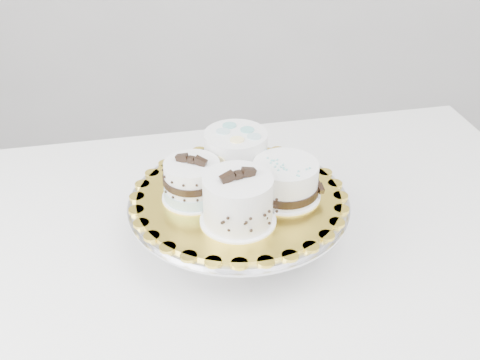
{
  "coord_description": "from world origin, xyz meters",
  "views": [
    {
      "loc": [
        -0.0,
        -0.61,
        1.41
      ],
      "look_at": [
        0.0,
        0.21,
        0.88
      ],
      "focal_mm": 45.0,
      "sensor_mm": 36.0,
      "label": 1
    }
  ],
  "objects_px": {
    "table": "(256,262)",
    "cake_dots": "(236,153)",
    "cake_board": "(239,197)",
    "cake_banded": "(192,182)",
    "cake_stand": "(239,213)",
    "cake_swirl": "(238,201)",
    "cake_ribbon": "(286,181)"
  },
  "relations": [
    {
      "from": "table",
      "to": "cake_swirl",
      "type": "xyz_separation_m",
      "value": [
        -0.03,
        -0.12,
        0.22
      ]
    },
    {
      "from": "cake_dots",
      "to": "cake_ribbon",
      "type": "relative_size",
      "value": 1.01
    },
    {
      "from": "cake_board",
      "to": "cake_dots",
      "type": "height_order",
      "value": "cake_dots"
    },
    {
      "from": "cake_stand",
      "to": "cake_dots",
      "type": "height_order",
      "value": "cake_dots"
    },
    {
      "from": "cake_board",
      "to": "cake_banded",
      "type": "bearing_deg",
      "value": -176.18
    },
    {
      "from": "cake_banded",
      "to": "cake_ribbon",
      "type": "xyz_separation_m",
      "value": [
        0.15,
        0.01,
        -0.0
      ]
    },
    {
      "from": "cake_board",
      "to": "cake_ribbon",
      "type": "xyz_separation_m",
      "value": [
        0.08,
        0.0,
        0.03
      ]
    },
    {
      "from": "cake_board",
      "to": "cake_ribbon",
      "type": "distance_m",
      "value": 0.08
    },
    {
      "from": "table",
      "to": "cake_dots",
      "type": "bearing_deg",
      "value": 136.7
    },
    {
      "from": "cake_board",
      "to": "cake_banded",
      "type": "xyz_separation_m",
      "value": [
        -0.08,
        -0.01,
        0.03
      ]
    },
    {
      "from": "cake_board",
      "to": "cake_banded",
      "type": "distance_m",
      "value": 0.08
    },
    {
      "from": "cake_ribbon",
      "to": "cake_dots",
      "type": "bearing_deg",
      "value": 125.29
    },
    {
      "from": "cake_banded",
      "to": "cake_dots",
      "type": "distance_m",
      "value": 0.1
    },
    {
      "from": "table",
      "to": "cake_board",
      "type": "distance_m",
      "value": 0.19
    },
    {
      "from": "cake_dots",
      "to": "cake_ribbon",
      "type": "height_order",
      "value": "cake_dots"
    },
    {
      "from": "cake_swirl",
      "to": "cake_dots",
      "type": "xyz_separation_m",
      "value": [
        -0.0,
        0.14,
        0.0
      ]
    },
    {
      "from": "table",
      "to": "cake_stand",
      "type": "bearing_deg",
      "value": -136.24
    },
    {
      "from": "cake_swirl",
      "to": "cake_banded",
      "type": "height_order",
      "value": "cake_swirl"
    },
    {
      "from": "cake_dots",
      "to": "cake_ribbon",
      "type": "bearing_deg",
      "value": -52.17
    },
    {
      "from": "cake_swirl",
      "to": "cake_dots",
      "type": "relative_size",
      "value": 1.09
    },
    {
      "from": "cake_stand",
      "to": "cake_dots",
      "type": "distance_m",
      "value": 0.1
    },
    {
      "from": "table",
      "to": "cake_ribbon",
      "type": "height_order",
      "value": "cake_ribbon"
    },
    {
      "from": "table",
      "to": "cake_board",
      "type": "bearing_deg",
      "value": -136.24
    },
    {
      "from": "cake_banded",
      "to": "cake_board",
      "type": "bearing_deg",
      "value": 25.36
    },
    {
      "from": "table",
      "to": "cake_banded",
      "type": "relative_size",
      "value": 11.29
    },
    {
      "from": "cake_board",
      "to": "cake_ribbon",
      "type": "relative_size",
      "value": 2.61
    },
    {
      "from": "cake_stand",
      "to": "cake_swirl",
      "type": "distance_m",
      "value": 0.1
    },
    {
      "from": "cake_swirl",
      "to": "cake_board",
      "type": "bearing_deg",
      "value": 63.36
    },
    {
      "from": "cake_board",
      "to": "cake_ribbon",
      "type": "bearing_deg",
      "value": 0.02
    },
    {
      "from": "cake_stand",
      "to": "cake_ribbon",
      "type": "relative_size",
      "value": 2.84
    },
    {
      "from": "cake_swirl",
      "to": "cake_ribbon",
      "type": "xyz_separation_m",
      "value": [
        0.08,
        0.07,
        -0.01
      ]
    },
    {
      "from": "cake_banded",
      "to": "cake_stand",
      "type": "bearing_deg",
      "value": 25.36
    }
  ]
}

